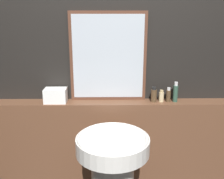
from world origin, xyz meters
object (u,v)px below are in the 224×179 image
Objects in this scene: shampoo_bottle at (154,95)px; body_wash_bottle at (175,93)px; mirror at (108,57)px; pedestal_sink at (113,179)px; conditioner_bottle at (161,96)px; towel_stack at (56,95)px; lotion_bottle at (168,95)px.

shampoo_bottle is 0.75× the size of body_wash_bottle.
shampoo_bottle is at bearing 180.00° from body_wash_bottle.
pedestal_sink is at bearing -86.72° from mirror.
conditioner_bottle is at bearing -8.58° from mirror.
body_wash_bottle is (1.00, 0.00, 0.02)m from towel_stack.
shampoo_bottle reaches higher than lotion_bottle.
pedestal_sink is at bearing -139.50° from body_wash_bottle.
mirror is 4.32× the size of body_wash_bottle.
conditioner_bottle is at bearing 0.00° from shampoo_bottle.
towel_stack is 1.42× the size of shampoo_bottle.
body_wash_bottle is (0.12, -0.00, 0.03)m from conditioner_bottle.
mirror is 0.49m from shampoo_bottle.
lotion_bottle is at bearing 180.00° from body_wash_bottle.
shampoo_bottle is 1.05× the size of lotion_bottle.
mirror reaches higher than lotion_bottle.
towel_stack is 0.88m from conditioner_bottle.
lotion_bottle reaches higher than towel_stack.
lotion_bottle is at bearing -0.00° from conditioner_bottle.
towel_stack is 0.82m from shampoo_bottle.
lotion_bottle is (0.50, -0.07, -0.31)m from mirror.
body_wash_bottle reaches higher than conditioner_bottle.
towel_stack is at bearing -180.00° from conditioner_bottle.
shampoo_bottle is (0.82, 0.00, 0.00)m from towel_stack.
lotion_bottle is at bearing 43.79° from pedestal_sink.
lotion_bottle is at bearing 0.00° from towel_stack.
lotion_bottle is (0.47, 0.45, 0.48)m from pedestal_sink.
towel_stack is 1.49× the size of lotion_bottle.
shampoo_bottle is at bearing 52.29° from pedestal_sink.
conditioner_bottle is 0.06m from lotion_bottle.
lotion_bottle is (0.12, 0.00, -0.00)m from shampoo_bottle.
body_wash_bottle reaches higher than shampoo_bottle.
shampoo_bottle is 1.26× the size of conditioner_bottle.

